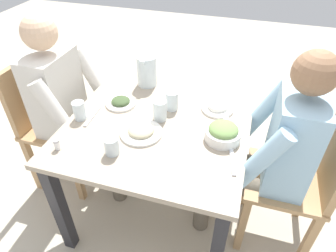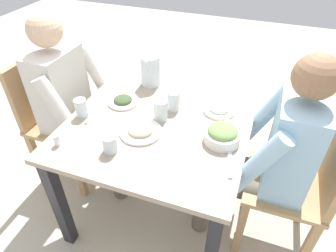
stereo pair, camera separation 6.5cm
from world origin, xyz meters
name	(u,v)px [view 1 (the left image)]	position (x,y,z in m)	size (l,w,h in m)	color
ground_plane	(160,205)	(0.00, 0.00, 0.00)	(8.00, 8.00, 0.00)	#B7AD99
dining_table	(159,138)	(0.00, 0.00, 0.59)	(0.95, 0.95, 0.70)	gray
chair_near	(304,178)	(0.02, -0.78, 0.51)	(0.40, 0.40, 0.89)	tan
chair_far	(49,119)	(0.07, 0.78, 0.51)	(0.40, 0.40, 0.89)	tan
diner_near	(269,149)	(0.02, -0.58, 0.65)	(0.48, 0.53, 1.19)	#9EC6E0
diner_far	(72,105)	(0.07, 0.58, 0.65)	(0.48, 0.53, 1.19)	silver
water_pitcher	(147,71)	(0.36, 0.19, 0.80)	(0.16, 0.12, 0.19)	silver
salad_bowl	(223,133)	(-0.04, -0.35, 0.74)	(0.18, 0.18, 0.09)	white
plate_yoghurt	(218,107)	(0.20, -0.28, 0.72)	(0.18, 0.18, 0.05)	white
plate_beans	(141,131)	(-0.11, 0.05, 0.72)	(0.21, 0.21, 0.05)	white
plate_dolmas	(121,102)	(0.10, 0.26, 0.72)	(0.17, 0.17, 0.04)	white
water_glass_near_left	(161,110)	(0.03, 0.00, 0.76)	(0.07, 0.07, 0.11)	silver
water_glass_center	(112,146)	(-0.29, 0.13, 0.75)	(0.07, 0.07, 0.09)	silver
water_glass_far_right	(79,111)	(-0.09, 0.41, 0.75)	(0.06, 0.06, 0.10)	silver
water_glass_near_right	(172,101)	(0.14, -0.03, 0.76)	(0.07, 0.07, 0.11)	silver
salt_shaker	(57,144)	(-0.33, 0.39, 0.73)	(0.03, 0.03, 0.05)	white
fork_near	(240,117)	(0.17, -0.41, 0.71)	(0.17, 0.03, 0.01)	silver
knife_near	(92,116)	(-0.06, 0.36, 0.71)	(0.18, 0.02, 0.01)	silver
fork_far	(223,125)	(0.07, -0.34, 0.71)	(0.17, 0.03, 0.01)	silver
knife_far	(232,160)	(-0.18, -0.41, 0.71)	(0.18, 0.02, 0.01)	silver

